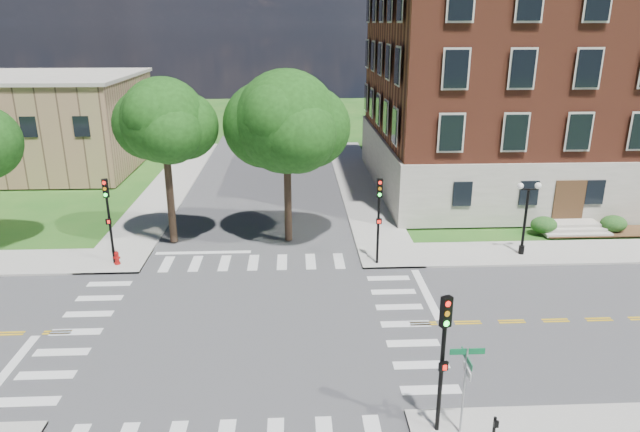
{
  "coord_description": "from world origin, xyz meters",
  "views": [
    {
      "loc": [
        2.33,
        -22.21,
        12.71
      ],
      "look_at": [
        3.66,
        5.74,
        3.2
      ],
      "focal_mm": 32.0,
      "sensor_mm": 36.0,
      "label": 1
    }
  ],
  "objects_px": {
    "twin_lamp_west": "(526,214)",
    "fire_hydrant": "(117,258)",
    "traffic_signal_se": "(443,348)",
    "push_button_post": "(494,432)",
    "street_sign_pole": "(465,374)",
    "traffic_signal_ne": "(379,210)",
    "traffic_signal_nw": "(108,210)"
  },
  "relations": [
    {
      "from": "fire_hydrant",
      "to": "traffic_signal_ne",
      "type": "bearing_deg",
      "value": -2.11
    },
    {
      "from": "twin_lamp_west",
      "to": "street_sign_pole",
      "type": "bearing_deg",
      "value": -117.71
    },
    {
      "from": "traffic_signal_se",
      "to": "traffic_signal_nw",
      "type": "relative_size",
      "value": 1.0
    },
    {
      "from": "fire_hydrant",
      "to": "street_sign_pole",
      "type": "bearing_deg",
      "value": -43.58
    },
    {
      "from": "traffic_signal_nw",
      "to": "twin_lamp_west",
      "type": "relative_size",
      "value": 1.13
    },
    {
      "from": "traffic_signal_ne",
      "to": "street_sign_pole",
      "type": "height_order",
      "value": "traffic_signal_ne"
    },
    {
      "from": "traffic_signal_se",
      "to": "street_sign_pole",
      "type": "bearing_deg",
      "value": -11.56
    },
    {
      "from": "twin_lamp_west",
      "to": "street_sign_pole",
      "type": "height_order",
      "value": "twin_lamp_west"
    },
    {
      "from": "push_button_post",
      "to": "traffic_signal_se",
      "type": "bearing_deg",
      "value": 145.48
    },
    {
      "from": "traffic_signal_se",
      "to": "push_button_post",
      "type": "distance_m",
      "value": 2.99
    },
    {
      "from": "twin_lamp_west",
      "to": "push_button_post",
      "type": "height_order",
      "value": "twin_lamp_west"
    },
    {
      "from": "traffic_signal_se",
      "to": "traffic_signal_ne",
      "type": "xyz_separation_m",
      "value": [
        -0.02,
        13.63,
        0.0
      ]
    },
    {
      "from": "traffic_signal_se",
      "to": "twin_lamp_west",
      "type": "relative_size",
      "value": 1.13
    },
    {
      "from": "traffic_signal_nw",
      "to": "fire_hydrant",
      "type": "relative_size",
      "value": 6.4
    },
    {
      "from": "push_button_post",
      "to": "twin_lamp_west",
      "type": "bearing_deg",
      "value": 65.9
    },
    {
      "from": "traffic_signal_ne",
      "to": "street_sign_pole",
      "type": "bearing_deg",
      "value": -86.93
    },
    {
      "from": "traffic_signal_ne",
      "to": "fire_hydrant",
      "type": "xyz_separation_m",
      "value": [
        -14.3,
        0.53,
        -2.72
      ]
    },
    {
      "from": "traffic_signal_nw",
      "to": "push_button_post",
      "type": "xyz_separation_m",
      "value": [
        15.99,
        -15.32,
        -2.39
      ]
    },
    {
      "from": "twin_lamp_west",
      "to": "street_sign_pole",
      "type": "distance_m",
      "value": 16.63
    },
    {
      "from": "twin_lamp_west",
      "to": "fire_hydrant",
      "type": "bearing_deg",
      "value": -178.97
    },
    {
      "from": "traffic_signal_nw",
      "to": "fire_hydrant",
      "type": "bearing_deg",
      "value": -35.28
    },
    {
      "from": "street_sign_pole",
      "to": "fire_hydrant",
      "type": "xyz_separation_m",
      "value": [
        -15.04,
        14.31,
        -1.84
      ]
    },
    {
      "from": "push_button_post",
      "to": "fire_hydrant",
      "type": "distance_m",
      "value": 21.91
    },
    {
      "from": "traffic_signal_nw",
      "to": "street_sign_pole",
      "type": "height_order",
      "value": "traffic_signal_nw"
    },
    {
      "from": "street_sign_pole",
      "to": "fire_hydrant",
      "type": "distance_m",
      "value": 20.84
    },
    {
      "from": "traffic_signal_nw",
      "to": "push_button_post",
      "type": "height_order",
      "value": "traffic_signal_nw"
    },
    {
      "from": "traffic_signal_se",
      "to": "fire_hydrant",
      "type": "xyz_separation_m",
      "value": [
        -14.31,
        14.16,
        -2.72
      ]
    },
    {
      "from": "twin_lamp_west",
      "to": "street_sign_pole",
      "type": "relative_size",
      "value": 1.36
    },
    {
      "from": "twin_lamp_west",
      "to": "fire_hydrant",
      "type": "distance_m",
      "value": 22.86
    },
    {
      "from": "traffic_signal_ne",
      "to": "fire_hydrant",
      "type": "height_order",
      "value": "traffic_signal_ne"
    },
    {
      "from": "traffic_signal_ne",
      "to": "twin_lamp_west",
      "type": "xyz_separation_m",
      "value": [
        8.47,
        0.94,
        -0.66
      ]
    },
    {
      "from": "street_sign_pole",
      "to": "push_button_post",
      "type": "distance_m",
      "value": 1.9
    }
  ]
}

